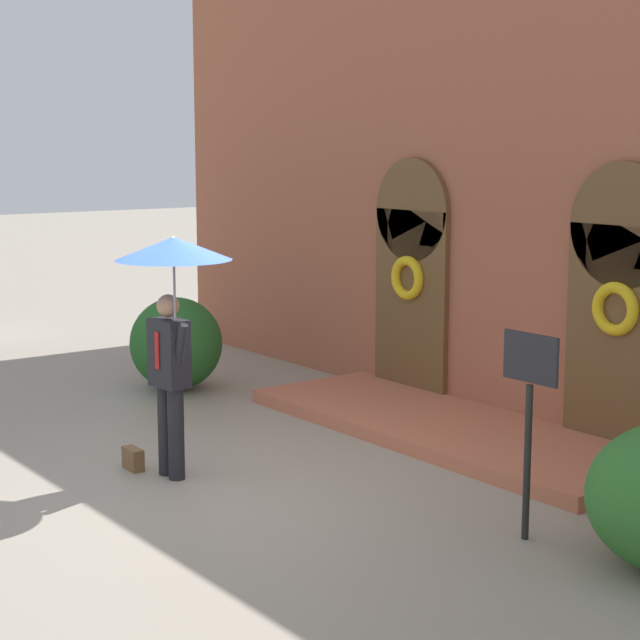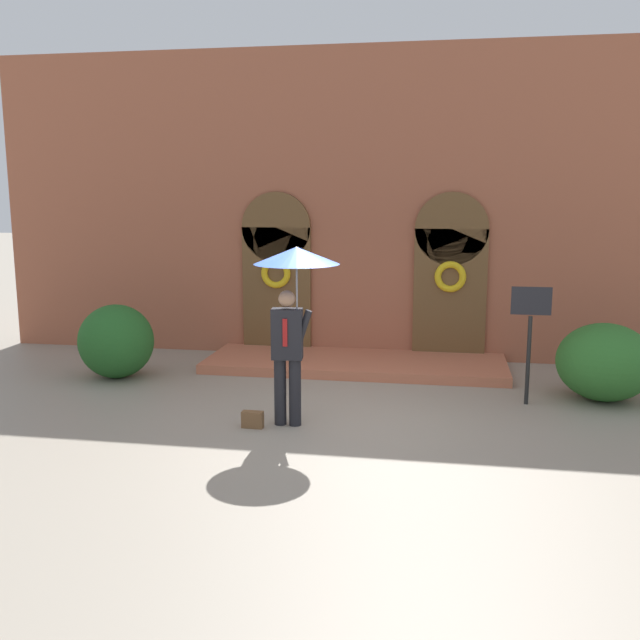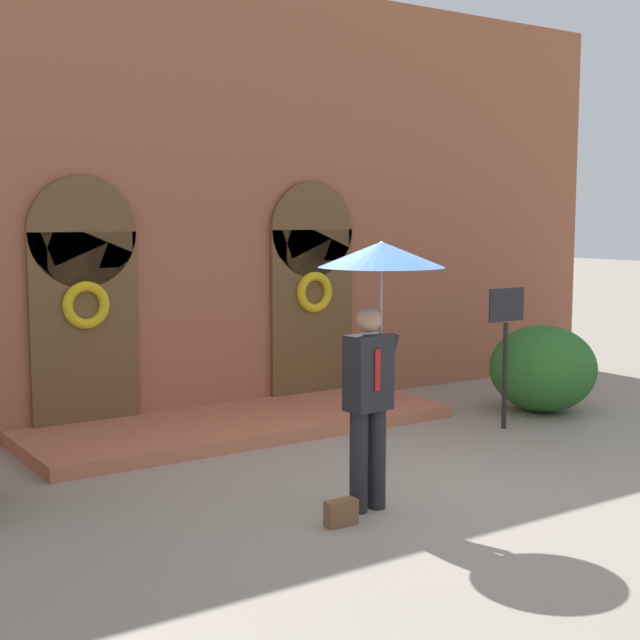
{
  "view_description": "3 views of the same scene",
  "coord_description": "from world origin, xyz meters",
  "px_view_note": "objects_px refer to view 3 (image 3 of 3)",
  "views": [
    {
      "loc": [
        8.42,
        -5.03,
        3.21
      ],
      "look_at": [
        -0.07,
        1.32,
        1.46
      ],
      "focal_mm": 60.0,
      "sensor_mm": 36.0,
      "label": 1
    },
    {
      "loc": [
        1.46,
        -9.02,
        3.05
      ],
      "look_at": [
        -0.31,
        1.24,
        1.17
      ],
      "focal_mm": 40.0,
      "sensor_mm": 36.0,
      "label": 2
    },
    {
      "loc": [
        -5.11,
        -6.24,
        2.57
      ],
      "look_at": [
        0.12,
        1.52,
        1.49
      ],
      "focal_mm": 50.0,
      "sensor_mm": 36.0,
      "label": 3
    }
  ],
  "objects_px": {
    "handbag": "(341,513)",
    "sign_post": "(506,334)",
    "person_with_umbrella": "(378,294)",
    "shrub_right": "(543,368)"
  },
  "relations": [
    {
      "from": "person_with_umbrella",
      "to": "shrub_right",
      "type": "bearing_deg",
      "value": 24.36
    },
    {
      "from": "shrub_right",
      "to": "person_with_umbrella",
      "type": "bearing_deg",
      "value": -155.64
    },
    {
      "from": "person_with_umbrella",
      "to": "handbag",
      "type": "distance_m",
      "value": 1.89
    },
    {
      "from": "person_with_umbrella",
      "to": "handbag",
      "type": "xyz_separation_m",
      "value": [
        -0.53,
        -0.2,
        -1.8
      ]
    },
    {
      "from": "handbag",
      "to": "shrub_right",
      "type": "bearing_deg",
      "value": 25.6
    },
    {
      "from": "person_with_umbrella",
      "to": "shrub_right",
      "type": "height_order",
      "value": "person_with_umbrella"
    },
    {
      "from": "shrub_right",
      "to": "sign_post",
      "type": "bearing_deg",
      "value": -159.69
    },
    {
      "from": "person_with_umbrella",
      "to": "handbag",
      "type": "relative_size",
      "value": 8.44
    },
    {
      "from": "sign_post",
      "to": "shrub_right",
      "type": "relative_size",
      "value": 1.21
    },
    {
      "from": "handbag",
      "to": "sign_post",
      "type": "bearing_deg",
      "value": 26.7
    }
  ]
}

